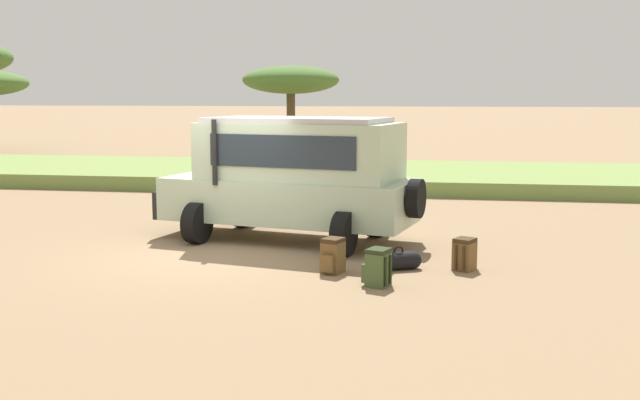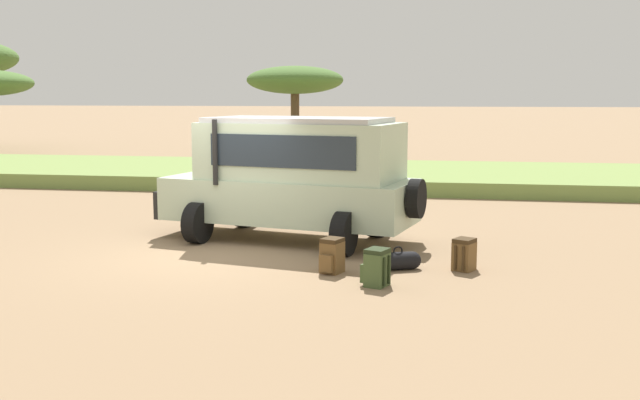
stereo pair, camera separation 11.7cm
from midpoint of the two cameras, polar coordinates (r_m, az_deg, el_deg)
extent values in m
plane|color=#8C7051|center=(13.71, -7.76, -4.16)|extent=(320.00, 320.00, 0.00)
cube|color=olive|center=(24.95, 0.38, 1.95)|extent=(120.00, 7.00, 0.44)
cube|color=#B2C6A8|center=(14.84, -2.14, 0.06)|extent=(5.19, 2.89, 0.84)
cube|color=#B2C6A8|center=(14.64, -1.27, 3.77)|extent=(4.11, 2.55, 1.10)
cube|color=#232D38|center=(15.31, -6.52, 3.73)|extent=(0.39, 1.54, 0.77)
cube|color=#232D38|center=(13.81, -2.76, 3.71)|extent=(2.88, 0.66, 0.60)
cube|color=#232D38|center=(15.47, 0.06, 4.19)|extent=(2.88, 0.66, 0.60)
cube|color=#B7B7B7|center=(14.63, -1.46, 6.12)|extent=(3.71, 2.40, 0.10)
cube|color=black|center=(16.09, -10.52, -0.06)|extent=(0.50, 1.61, 0.56)
cylinder|color=black|center=(14.38, -7.77, 3.62)|extent=(0.10, 0.10, 1.25)
cylinder|color=black|center=(14.76, -9.07, -1.73)|extent=(0.44, 0.84, 0.80)
cylinder|color=black|center=(16.43, -5.58, -0.67)|extent=(0.44, 0.84, 0.80)
cylinder|color=black|center=(13.46, 2.08, -2.58)|extent=(0.44, 0.84, 0.80)
cylinder|color=black|center=(15.27, 4.57, -1.33)|extent=(0.44, 0.84, 0.80)
cylinder|color=black|center=(13.97, 7.59, 0.11)|extent=(0.37, 0.77, 0.74)
cube|color=brown|center=(12.20, 1.21, -4.39)|extent=(0.40, 0.41, 0.51)
cube|color=brown|center=(12.05, 0.75, -4.87)|extent=(0.24, 0.16, 0.28)
cube|color=#3A2A16|center=(12.14, 1.22, -3.08)|extent=(0.39, 0.42, 0.07)
cylinder|color=#3A2A16|center=(12.32, 1.90, -4.27)|extent=(0.04, 0.04, 0.43)
cylinder|color=#3A2A16|center=(12.39, 1.34, -4.20)|extent=(0.04, 0.04, 0.43)
cube|color=#42562D|center=(11.40, 4.67, -5.30)|extent=(0.40, 0.44, 0.51)
cube|color=#42562D|center=(11.50, 3.84, -5.51)|extent=(0.17, 0.28, 0.28)
cube|color=#242F19|center=(11.34, 4.68, -3.89)|extent=(0.40, 0.43, 0.07)
cylinder|color=#242F19|center=(11.26, 5.22, -5.48)|extent=(0.04, 0.04, 0.44)
cylinder|color=#242F19|center=(11.41, 5.58, -5.31)|extent=(0.04, 0.04, 0.44)
cube|color=brown|center=(12.60, 11.18, -4.24)|extent=(0.42, 0.42, 0.47)
cube|color=brown|center=(12.79, 11.56, -4.34)|extent=(0.24, 0.18, 0.26)
cube|color=#3A2A16|center=(12.54, 11.21, -3.05)|extent=(0.41, 0.43, 0.07)
cylinder|color=#3A2A16|center=(12.47, 10.53, -4.34)|extent=(0.04, 0.04, 0.40)
cylinder|color=#3A2A16|center=(12.41, 11.11, -4.42)|extent=(0.04, 0.04, 0.40)
cylinder|color=black|center=(12.50, 6.21, -4.64)|extent=(0.59, 0.47, 0.30)
sphere|color=black|center=(12.41, 5.09, -4.71)|extent=(0.29, 0.29, 0.29)
sphere|color=black|center=(12.58, 7.32, -4.57)|extent=(0.29, 0.29, 0.29)
torus|color=black|center=(12.46, 6.23, -3.88)|extent=(0.16, 0.09, 0.16)
cylinder|color=brown|center=(35.89, -1.82, 5.86)|extent=(0.41, 0.41, 2.98)
ellipsoid|color=#476B2D|center=(35.87, -1.83, 9.13)|extent=(4.61, 4.07, 1.32)
camera|label=1|loc=(0.06, -89.75, 0.04)|focal=42.00mm
camera|label=2|loc=(0.06, 90.25, -0.04)|focal=42.00mm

